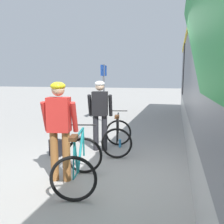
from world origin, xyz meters
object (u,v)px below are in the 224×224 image
Objects in this scene: cyclist_near_in_red at (59,123)px; cyclist_far_in_dark at (100,109)px; bicycle_near_teal at (79,163)px; backpack_on_platform at (56,148)px; water_bottle_near_the_bikes at (120,143)px; platform_sign_post at (104,83)px; bicycle_far_black at (118,136)px.

cyclist_near_in_red is 1.00× the size of cyclist_far_in_dark.
backpack_on_platform is at bearing 133.14° from bicycle_near_teal.
cyclist_near_in_red reaches higher than bicycle_near_teal.
cyclist_near_in_red is at bearing -45.61° from backpack_on_platform.
cyclist_far_in_dark is at bearing 98.49° from bicycle_near_teal.
bicycle_near_teal is 5.48× the size of water_bottle_near_the_bikes.
platform_sign_post is at bearing 103.87° from bicycle_near_teal.
bicycle_far_black is 4.22m from platform_sign_post.
platform_sign_post is (-1.11, 3.75, 0.57)m from cyclist_far_in_dark.
backpack_on_platform is at bearing 123.56° from cyclist_near_in_red.
backpack_on_platform is (-1.16, 1.23, -0.20)m from bicycle_near_teal.
backpack_on_platform is (-0.87, -0.70, -0.85)m from cyclist_far_in_dark.
backpack_on_platform is at bearing -141.26° from cyclist_far_in_dark.
bicycle_far_black is 0.45m from water_bottle_near_the_bikes.
cyclist_far_in_dark is at bearing 86.14° from cyclist_near_in_red.
bicycle_near_teal is 2.32m from water_bottle_near_the_bikes.
bicycle_near_teal is 1.96m from bicycle_far_black.
bicycle_near_teal is at bearing -93.50° from water_bottle_near_the_bikes.
bicycle_near_teal is at bearing -76.13° from platform_sign_post.
cyclist_near_in_red and cyclist_far_in_dark have the same top height.
water_bottle_near_the_bikes is at bearing 93.74° from bicycle_far_black.
bicycle_far_black reaches higher than backpack_on_platform.
bicycle_near_teal is at bearing -36.02° from backpack_on_platform.
cyclist_far_in_dark reaches higher than water_bottle_near_the_bikes.
cyclist_far_in_dark is 4.40× the size of backpack_on_platform.
cyclist_near_in_red is 0.73× the size of platform_sign_post.
water_bottle_near_the_bikes is (0.43, 0.37, -0.94)m from cyclist_far_in_dark.
water_bottle_near_the_bikes is at bearing 75.86° from cyclist_near_in_red.
bicycle_far_black is 0.50× the size of platform_sign_post.
bicycle_far_black is at bearing 85.23° from bicycle_near_teal.
cyclist_near_in_red is 2.04m from bicycle_far_black.
bicycle_far_black is 2.99× the size of backpack_on_platform.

